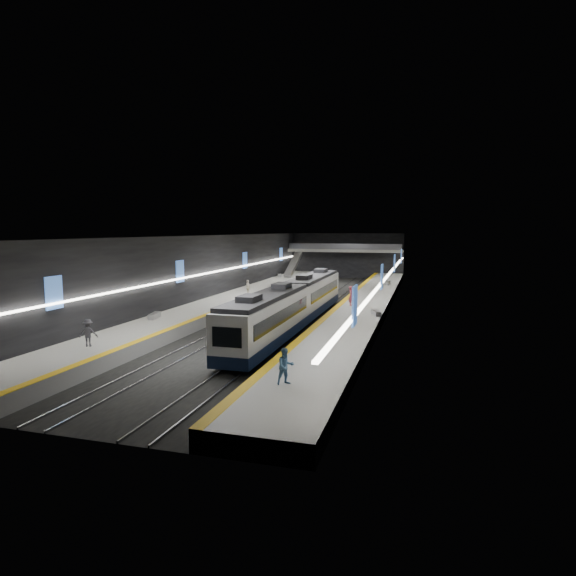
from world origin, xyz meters
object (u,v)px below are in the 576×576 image
(bench_right_near, at_px, (376,313))
(passenger_right_a, at_px, (351,296))
(escalator, at_px, (293,264))
(bench_left_far, at_px, (280,275))
(train, at_px, (294,303))
(passenger_right_b, at_px, (285,367))
(bench_right_far, at_px, (388,283))
(passenger_left_b, at_px, (88,333))
(bench_left_near, at_px, (154,316))
(passenger_left_a, at_px, (248,288))

(bench_right_near, distance_m, passenger_right_a, 5.85)
(escalator, height_order, bench_left_far, escalator)
(train, relative_size, passenger_right_b, 16.41)
(bench_right_far, bearing_deg, passenger_right_b, -88.39)
(passenger_right_b, bearing_deg, train, 65.17)
(bench_right_far, distance_m, passenger_left_b, 44.75)
(bench_left_near, height_order, passenger_right_a, passenger_right_a)
(bench_right_far, bearing_deg, passenger_right_a, -92.61)
(passenger_left_b, bearing_deg, bench_left_far, -110.98)
(passenger_right_b, bearing_deg, passenger_right_a, 52.53)
(bench_left_near, relative_size, passenger_right_b, 1.05)
(bench_left_far, distance_m, bench_right_near, 36.82)
(escalator, distance_m, bench_right_near, 38.10)
(train, relative_size, bench_right_near, 16.78)
(passenger_left_a, bearing_deg, passenger_left_b, -4.16)
(bench_left_near, bearing_deg, passenger_left_a, 67.10)
(bench_left_near, height_order, bench_right_far, bench_right_far)
(bench_left_near, xyz_separation_m, bench_left_far, (-0.38, 38.44, -0.01))
(bench_left_far, relative_size, passenger_right_a, 0.93)
(passenger_right_a, height_order, passenger_right_b, passenger_right_a)
(passenger_right_b, bearing_deg, escalator, 66.11)
(bench_left_far, xyz_separation_m, passenger_left_a, (3.14, -22.92, 0.71))
(passenger_right_a, xyz_separation_m, passenger_left_b, (-14.01, -21.77, -0.08))
(bench_right_near, xyz_separation_m, passenger_left_a, (-15.54, 8.81, 0.71))
(train, height_order, bench_right_near, train)
(passenger_right_b, relative_size, passenger_left_b, 1.01)
(passenger_left_b, bearing_deg, escalator, -112.96)
(escalator, relative_size, bench_left_far, 4.35)
(escalator, bearing_deg, passenger_left_b, -90.02)
(bench_left_far, height_order, passenger_left_a, passenger_left_a)
(train, xyz_separation_m, bench_left_near, (-11.30, -4.41, -0.96))
(train, bearing_deg, bench_left_far, 108.95)
(passenger_left_b, bearing_deg, bench_right_near, -158.30)
(passenger_right_b, bearing_deg, passenger_left_b, 126.10)
(passenger_left_a, relative_size, passenger_left_b, 1.03)
(train, relative_size, passenger_left_a, 16.11)
(bench_left_far, xyz_separation_m, passenger_left_b, (1.66, -48.54, 0.68))
(passenger_right_a, bearing_deg, escalator, 27.16)
(escalator, distance_m, passenger_right_b, 56.72)
(bench_left_far, height_order, passenger_right_a, passenger_right_a)
(passenger_right_a, bearing_deg, bench_right_far, -4.70)
(escalator, xyz_separation_m, passenger_right_a, (13.99, -29.10, -0.91))
(bench_left_far, bearing_deg, bench_right_far, -42.03)
(bench_right_near, relative_size, passenger_right_b, 0.98)
(bench_right_far, distance_m, passenger_right_b, 45.69)
(bench_right_near, bearing_deg, passenger_right_b, -117.50)
(passenger_left_a, bearing_deg, bench_left_far, -173.06)
(train, height_order, bench_right_far, train)
(bench_right_far, xyz_separation_m, passenger_left_b, (-16.17, -41.72, 0.65))
(train, height_order, passenger_left_b, train)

